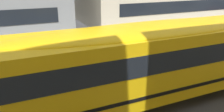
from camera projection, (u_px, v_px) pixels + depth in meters
name	position (u px, v px, depth m)	size (l,w,h in m)	color
ground_plane	(94.00, 88.00, 9.74)	(400.00, 400.00, 0.00)	#424244
sidewalk_far	(60.00, 44.00, 16.01)	(120.00, 3.00, 0.01)	gray
lane_centreline	(94.00, 88.00, 9.74)	(110.00, 0.16, 0.01)	silver
school_bus	(164.00, 55.00, 8.46)	(13.50, 3.19, 3.02)	yellow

